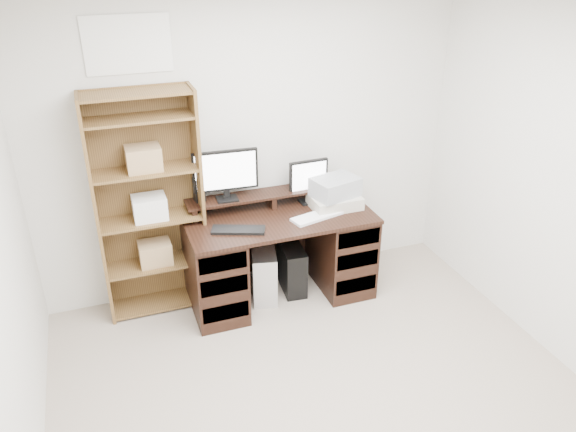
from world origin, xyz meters
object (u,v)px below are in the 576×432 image
bookshelf (149,204)px  printer (335,201)px  monitor_wide (226,172)px  tower_silver (264,272)px  monitor_small (308,179)px  tower_black (292,267)px  desk (279,255)px

bookshelf → printer: bearing=-8.1°
monitor_wide → printer: 0.93m
printer → tower_silver: bearing=175.6°
tower_silver → bookshelf: size_ratio=0.25×
monitor_small → monitor_wide: bearing=175.6°
tower_silver → bookshelf: bookshelf is taller
monitor_wide → bookshelf: 0.63m
bookshelf → monitor_small: bearing=-1.6°
monitor_small → tower_black: 0.78m
printer → tower_black: printer is taller
tower_black → monitor_wide: bearing=169.5°
desk → tower_silver: size_ratio=3.40×
tower_silver → tower_black: bearing=16.6°
monitor_small → bookshelf: 1.30m
tower_silver → printer: bearing=9.7°
bookshelf → monitor_wide: bearing=-1.1°
monitor_wide → bookshelf: bearing=-177.6°
monitor_wide → monitor_small: (0.69, -0.03, -0.15)m
monitor_small → printer: size_ratio=0.92×
monitor_small → tower_silver: 0.86m
desk → monitor_small: (0.32, 0.18, 0.56)m
desk → tower_silver: bearing=158.3°
tower_black → bookshelf: (-1.11, 0.15, 0.71)m
printer → bookshelf: 1.48m
monitor_small → bookshelf: bookshelf is taller
desk → tower_black: (0.13, 0.06, -0.18)m
tower_black → bookshelf: bookshelf is taller
monitor_small → bookshelf: (-1.30, 0.04, -0.03)m
tower_silver → monitor_small: bearing=29.8°
printer → tower_black: 0.70m
tower_black → bookshelf: bearing=177.4°
tower_black → monitor_small: bearing=36.3°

